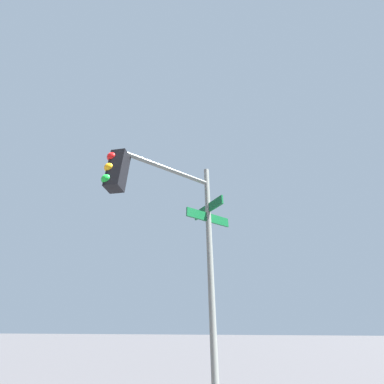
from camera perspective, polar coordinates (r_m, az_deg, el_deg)
The scene contains 1 object.
traffic_signal_near at distance 4.25m, azimuth -6.48°, elevation -6.06°, with size 2.13×1.96×5.01m.
Camera 1 is at (-7.75, -2.65, 1.74)m, focal length 20.64 mm.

